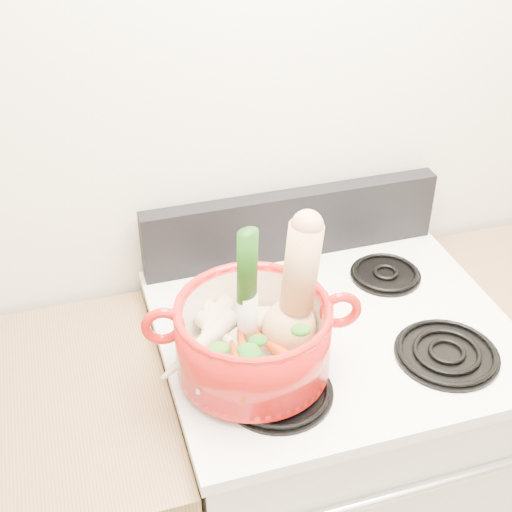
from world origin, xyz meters
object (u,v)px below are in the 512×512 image
object	(u,v)px
stove_body	(324,468)
squash	(290,289)
dutch_oven	(253,338)
leek	(247,289)

from	to	relation	value
stove_body	squash	bearing A→B (deg)	-150.66
dutch_oven	squash	distance (m)	0.13
dutch_oven	squash	bearing A→B (deg)	15.58
stove_body	squash	xyz separation A→B (m)	(-0.14, -0.08, 0.68)
stove_body	dutch_oven	world-z (taller)	dutch_oven
squash	leek	bearing A→B (deg)	151.89
stove_body	dutch_oven	distance (m)	0.63
squash	leek	xyz separation A→B (m)	(-0.08, 0.02, 0.00)
stove_body	leek	xyz separation A→B (m)	(-0.22, -0.06, 0.69)
dutch_oven	leek	world-z (taller)	leek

